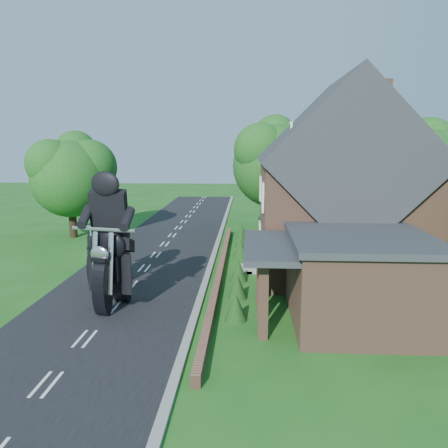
# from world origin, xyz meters

# --- Properties ---
(ground) EXTENTS (120.00, 120.00, 0.00)m
(ground) POSITION_xyz_m (0.00, 0.00, 0.00)
(ground) COLOR #195317
(ground) RESTS_ON ground
(road) EXTENTS (7.00, 80.00, 0.02)m
(road) POSITION_xyz_m (0.00, 0.00, 0.01)
(road) COLOR black
(road) RESTS_ON ground
(kerb) EXTENTS (0.30, 80.00, 0.12)m
(kerb) POSITION_xyz_m (3.65, 0.00, 0.06)
(kerb) COLOR gray
(kerb) RESTS_ON ground
(garden_wall) EXTENTS (0.30, 22.00, 0.40)m
(garden_wall) POSITION_xyz_m (4.30, 5.00, 0.20)
(garden_wall) COLOR #875B45
(garden_wall) RESTS_ON ground
(house) EXTENTS (9.54, 8.64, 10.24)m
(house) POSITION_xyz_m (10.49, 6.00, 4.34)
(house) COLOR #875B45
(house) RESTS_ON ground
(annex) EXTENTS (7.05, 5.94, 3.44)m
(annex) POSITION_xyz_m (9.87, -0.80, 1.77)
(annex) COLOR #875B45
(annex) RESTS_ON ground
(tree_house_right) EXTENTS (6.51, 6.00, 8.40)m
(tree_house_right) POSITION_xyz_m (16.65, 8.62, 5.19)
(tree_house_right) COLOR black
(tree_house_right) RESTS_ON ground
(tree_behind_house) EXTENTS (7.81, 7.20, 10.08)m
(tree_behind_house) POSITION_xyz_m (14.18, 16.14, 6.23)
(tree_behind_house) COLOR black
(tree_behind_house) RESTS_ON ground
(tree_behind_left) EXTENTS (6.94, 6.40, 9.16)m
(tree_behind_left) POSITION_xyz_m (8.16, 17.13, 5.73)
(tree_behind_left) COLOR black
(tree_behind_left) RESTS_ON ground
(tree_far_road) EXTENTS (6.08, 5.60, 7.84)m
(tree_far_road) POSITION_xyz_m (-6.86, 14.11, 4.84)
(tree_far_road) COLOR black
(tree_far_road) RESTS_ON ground
(shrub_a) EXTENTS (0.90, 0.90, 1.10)m
(shrub_a) POSITION_xyz_m (5.30, -1.00, 0.55)
(shrub_a) COLOR #123812
(shrub_a) RESTS_ON ground
(shrub_b) EXTENTS (0.90, 0.90, 1.10)m
(shrub_b) POSITION_xyz_m (5.30, 1.50, 0.55)
(shrub_b) COLOR #123812
(shrub_b) RESTS_ON ground
(shrub_c) EXTENTS (0.90, 0.90, 1.10)m
(shrub_c) POSITION_xyz_m (5.30, 4.00, 0.55)
(shrub_c) COLOR #123812
(shrub_c) RESTS_ON ground
(shrub_d) EXTENTS (0.90, 0.90, 1.10)m
(shrub_d) POSITION_xyz_m (5.30, 9.00, 0.55)
(shrub_d) COLOR #123812
(shrub_d) RESTS_ON ground
(shrub_e) EXTENTS (0.90, 0.90, 1.10)m
(shrub_e) POSITION_xyz_m (5.30, 11.50, 0.55)
(shrub_e) COLOR #123812
(shrub_e) RESTS_ON ground
(shrub_f) EXTENTS (0.90, 0.90, 1.10)m
(shrub_f) POSITION_xyz_m (5.30, 14.00, 0.55)
(shrub_f) COLOR #123812
(shrub_f) RESTS_ON ground
(motorcycle_lead) EXTENTS (0.85, 1.91, 1.73)m
(motorcycle_lead) POSITION_xyz_m (0.14, -0.08, 0.86)
(motorcycle_lead) COLOR black
(motorcycle_lead) RESTS_ON ground
(motorcycle_follow) EXTENTS (0.99, 1.60, 1.46)m
(motorcycle_follow) POSITION_xyz_m (-1.19, 2.95, 0.73)
(motorcycle_follow) COLOR black
(motorcycle_follow) RESTS_ON ground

